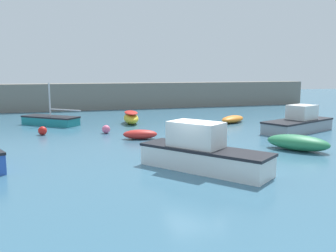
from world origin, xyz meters
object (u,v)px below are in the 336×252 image
object	(u,v)px
rowboat_white_midwater	(233,119)
motorboat_grey_hull	(299,123)
cabin_cruiser_white	(202,152)
mooring_buoy_pink	(106,129)
rowboat_blue_near	(298,143)
fishing_dinghy_green	(140,134)
sailboat_twin_hulled	(51,120)
mooring_buoy_red	(43,131)
rowboat_with_red_cover	(131,117)

from	to	relation	value
rowboat_white_midwater	motorboat_grey_hull	bearing A→B (deg)	77.92
cabin_cruiser_white	mooring_buoy_pink	xyz separation A→B (m)	(-2.78, 11.11, -0.51)
rowboat_blue_near	fishing_dinghy_green	world-z (taller)	rowboat_blue_near
sailboat_twin_hulled	mooring_buoy_pink	size ratio (longest dim) A/B	8.01
motorboat_grey_hull	sailboat_twin_hulled	bearing A→B (deg)	-49.98
rowboat_blue_near	rowboat_white_midwater	bearing A→B (deg)	136.29
rowboat_white_midwater	rowboat_blue_near	distance (m)	11.29
rowboat_white_midwater	mooring_buoy_red	size ratio (longest dim) A/B	5.28
mooring_buoy_red	motorboat_grey_hull	bearing A→B (deg)	-12.59
sailboat_twin_hulled	rowboat_with_red_cover	bearing A→B (deg)	-147.92
motorboat_grey_hull	fishing_dinghy_green	size ratio (longest dim) A/B	2.72
fishing_dinghy_green	mooring_buoy_pink	bearing A→B (deg)	-44.77
rowboat_white_midwater	mooring_buoy_red	xyz separation A→B (m)	(-15.36, -1.77, -0.00)
rowboat_white_midwater	cabin_cruiser_white	world-z (taller)	cabin_cruiser_white
rowboat_with_red_cover	fishing_dinghy_green	bearing A→B (deg)	179.02
rowboat_white_midwater	rowboat_with_red_cover	world-z (taller)	rowboat_with_red_cover
fishing_dinghy_green	sailboat_twin_hulled	bearing A→B (deg)	-43.19
cabin_cruiser_white	mooring_buoy_red	size ratio (longest dim) A/B	9.96
rowboat_white_midwater	cabin_cruiser_white	distance (m)	15.82
rowboat_blue_near	cabin_cruiser_white	distance (m)	7.06
rowboat_white_midwater	sailboat_twin_hulled	distance (m)	15.15
sailboat_twin_hulled	cabin_cruiser_white	xyz separation A→B (m)	(6.55, -16.50, 0.41)
rowboat_white_midwater	fishing_dinghy_green	bearing A→B (deg)	-5.37
rowboat_with_red_cover	motorboat_grey_hull	size ratio (longest dim) A/B	0.52
mooring_buoy_red	mooring_buoy_pink	bearing A→B (deg)	-7.78
sailboat_twin_hulled	mooring_buoy_red	bearing A→B (deg)	125.19
rowboat_white_midwater	mooring_buoy_red	distance (m)	15.46
rowboat_white_midwater	rowboat_with_red_cover	bearing A→B (deg)	-48.13
motorboat_grey_hull	cabin_cruiser_white	size ratio (longest dim) A/B	1.09
rowboat_with_red_cover	mooring_buoy_pink	xyz separation A→B (m)	(-2.67, -4.35, -0.23)
rowboat_blue_near	sailboat_twin_hulled	xyz separation A→B (m)	(-13.23, 14.21, -0.05)
mooring_buoy_pink	mooring_buoy_red	bearing A→B (deg)	172.22
sailboat_twin_hulled	mooring_buoy_red	world-z (taller)	sailboat_twin_hulled
cabin_cruiser_white	rowboat_blue_near	bearing A→B (deg)	72.48
fishing_dinghy_green	mooring_buoy_red	bearing A→B (deg)	-16.71
rowboat_blue_near	sailboat_twin_hulled	world-z (taller)	sailboat_twin_hulled
fishing_dinghy_green	rowboat_white_midwater	bearing A→B (deg)	-137.99
rowboat_blue_near	mooring_buoy_red	distance (m)	16.65
rowboat_with_red_cover	sailboat_twin_hulled	bearing A→B (deg)	86.58
rowboat_white_midwater	fishing_dinghy_green	distance (m)	10.61
rowboat_white_midwater	motorboat_grey_hull	xyz separation A→B (m)	(2.39, -5.73, 0.35)
rowboat_white_midwater	mooring_buoy_pink	xyz separation A→B (m)	(-11.07, -2.35, -0.01)
motorboat_grey_hull	mooring_buoy_red	size ratio (longest dim) A/B	10.89
rowboat_white_midwater	motorboat_grey_hull	distance (m)	6.22
fishing_dinghy_green	cabin_cruiser_white	bearing A→B (deg)	109.27
cabin_cruiser_white	mooring_buoy_pink	distance (m)	11.46
motorboat_grey_hull	rowboat_white_midwater	bearing A→B (deg)	-90.34
rowboat_white_midwater	mooring_buoy_pink	bearing A→B (deg)	-22.73
sailboat_twin_hulled	cabin_cruiser_white	bearing A→B (deg)	152.92
cabin_cruiser_white	mooring_buoy_red	world-z (taller)	cabin_cruiser_white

